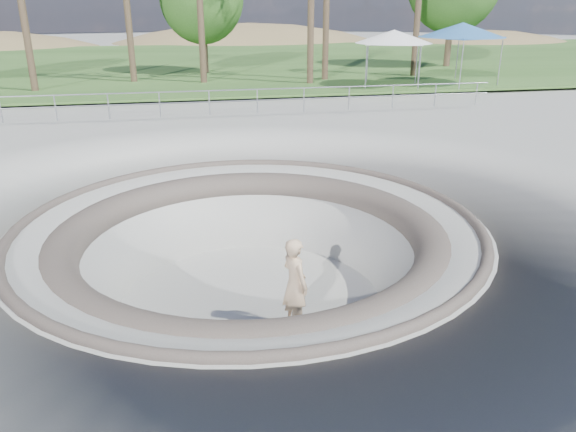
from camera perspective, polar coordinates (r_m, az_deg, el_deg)
name	(u,v)px	position (r m, az deg, el deg)	size (l,w,h in m)	color
ground	(249,224)	(12.38, -3.96, -0.79)	(180.00, 180.00, 0.00)	#9D9D98
skate_bowl	(251,297)	(13.16, -3.76, -8.20)	(14.00, 14.00, 4.10)	#9D9D98
grass_strip	(190,62)	(45.64, -9.96, 15.17)	(180.00, 36.00, 0.12)	#2E5321
distant_hills	(218,104)	(69.75, -7.16, 11.21)	(103.20, 45.00, 28.60)	olive
safety_railing	(209,103)	(23.77, -8.00, 11.35)	(25.00, 0.06, 1.03)	#919399
skateboard	(295,327)	(12.04, 0.69, -11.20)	(0.86, 0.30, 0.09)	#98593C
skater	(295,284)	(11.53, 0.71, -6.90)	(0.73, 0.48, 2.00)	#D0AC86
canopy_white	(394,37)	(31.71, 10.72, 17.46)	(5.41, 5.41, 2.92)	#919399
canopy_blue	(462,30)	(33.33, 17.30, 17.58)	(6.04, 6.04, 3.26)	#919399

